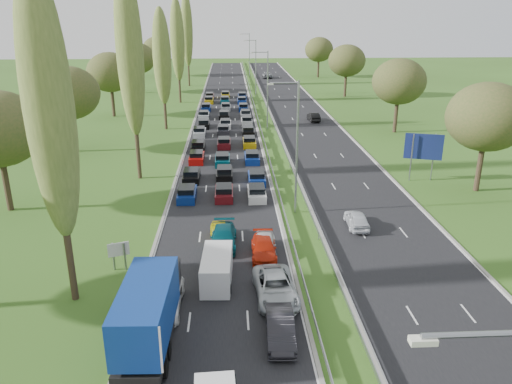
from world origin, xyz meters
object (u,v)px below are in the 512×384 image
object	(u,v)px
near_car_2	(161,300)
info_sign	(119,252)
white_van_rear	(217,267)
blue_lorry	(150,308)
direction_sign	(423,149)

from	to	relation	value
near_car_2	info_sign	distance (m)	6.59
near_car_2	white_van_rear	xyz separation A→B (m)	(3.36, 3.57, 0.26)
info_sign	white_van_rear	bearing A→B (deg)	-15.31
blue_lorry	direction_sign	xyz separation A→B (m)	(25.36, 27.09, 1.57)
near_car_2	white_van_rear	world-z (taller)	white_van_rear
white_van_rear	info_sign	world-z (taller)	info_sign
blue_lorry	white_van_rear	distance (m)	7.34
blue_lorry	white_van_rear	bearing A→B (deg)	62.92
white_van_rear	direction_sign	world-z (taller)	direction_sign
white_van_rear	blue_lorry	bearing A→B (deg)	-116.64
near_car_2	direction_sign	world-z (taller)	direction_sign
blue_lorry	direction_sign	size ratio (longest dim) A/B	1.76
blue_lorry	white_van_rear	size ratio (longest dim) A/B	1.85
info_sign	blue_lorry	bearing A→B (deg)	-67.43
direction_sign	blue_lorry	bearing A→B (deg)	-133.12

